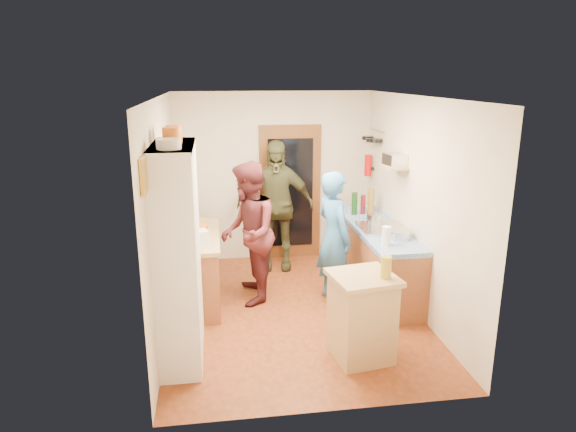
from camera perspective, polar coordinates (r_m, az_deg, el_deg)
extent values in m
cube|color=brown|center=(6.50, 0.62, -10.53)|extent=(3.00, 4.00, 0.02)
cube|color=silver|center=(5.84, 0.69, 13.23)|extent=(3.00, 4.00, 0.02)
cube|color=beige|center=(7.98, -1.59, 4.36)|extent=(3.00, 0.02, 2.60)
cube|color=beige|center=(4.16, 4.97, -6.30)|extent=(3.00, 0.02, 2.60)
cube|color=beige|center=(6.00, -13.74, 0.16)|extent=(0.02, 4.00, 2.60)
cube|color=beige|center=(6.44, 14.05, 1.18)|extent=(0.02, 4.00, 2.60)
cube|color=brown|center=(8.03, 0.23, 2.61)|extent=(0.95, 0.06, 2.10)
cube|color=black|center=(7.99, 0.27, 2.55)|extent=(0.70, 0.02, 1.70)
cube|color=white|center=(5.28, -12.08, -4.12)|extent=(0.40, 1.20, 2.20)
cube|color=white|center=(5.03, -12.78, 7.56)|extent=(0.40, 1.14, 0.04)
cylinder|color=white|center=(4.69, -13.12, 7.80)|extent=(0.22, 0.22, 0.09)
cylinder|color=orange|center=(5.12, -12.76, 8.77)|extent=(0.19, 0.19, 0.15)
cylinder|color=orange|center=(5.36, -12.57, 9.05)|extent=(0.16, 0.16, 0.15)
cube|color=brown|center=(6.68, -10.26, -5.98)|extent=(0.60, 1.40, 0.85)
cube|color=tan|center=(6.53, -10.45, -2.30)|extent=(0.64, 1.44, 0.05)
cube|color=white|center=(6.03, -10.18, -2.55)|extent=(0.31, 0.25, 0.20)
cylinder|color=white|center=(6.37, -10.99, -1.68)|extent=(0.21, 0.21, 0.19)
cylinder|color=orange|center=(6.61, -9.76, -1.38)|extent=(0.26, 0.26, 0.09)
cube|color=tan|center=(7.09, -10.15, -0.53)|extent=(0.30, 0.23, 0.02)
cube|color=brown|center=(7.04, 9.72, -4.84)|extent=(0.60, 2.20, 0.84)
cube|color=#0240A8|center=(6.90, 9.89, -1.34)|extent=(0.62, 2.22, 0.06)
cube|color=silver|center=(6.74, 10.34, -1.34)|extent=(0.55, 0.58, 0.04)
cylinder|color=silver|center=(6.86, 9.52, -0.28)|extent=(0.19, 0.19, 0.12)
cylinder|color=#143F14|center=(7.37, 7.39, 1.39)|extent=(0.09, 0.09, 0.32)
cylinder|color=#591419|center=(7.42, 8.33, 1.28)|extent=(0.07, 0.07, 0.28)
cylinder|color=olive|center=(7.49, 9.21, 1.67)|extent=(0.09, 0.09, 0.35)
cylinder|color=white|center=(6.10, 10.87, -2.21)|extent=(0.13, 0.13, 0.23)
cylinder|color=silver|center=(6.42, 12.26, -1.97)|extent=(0.31, 0.31, 0.11)
cube|color=tan|center=(5.39, 8.18, -11.26)|extent=(0.63, 0.63, 0.86)
cube|color=tan|center=(5.20, 8.37, -6.78)|extent=(0.71, 0.71, 0.05)
cube|color=white|center=(5.22, 7.63, -6.55)|extent=(0.39, 0.33, 0.02)
cylinder|color=#AD9E2D|center=(5.13, 10.83, -5.60)|extent=(0.13, 0.13, 0.22)
cylinder|color=silver|center=(7.71, 9.80, 9.39)|extent=(0.02, 0.65, 0.02)
cylinder|color=black|center=(7.54, 9.72, 8.26)|extent=(0.18, 0.18, 0.05)
cylinder|color=black|center=(7.73, 9.26, 8.31)|extent=(0.16, 0.16, 0.05)
cylinder|color=black|center=(7.92, 8.83, 8.57)|extent=(0.17, 0.17, 0.05)
cube|color=tan|center=(6.72, 11.73, 5.40)|extent=(0.26, 0.42, 0.03)
cube|color=silver|center=(6.71, 11.77, 6.15)|extent=(0.25, 0.32, 0.15)
cube|color=black|center=(7.96, 9.28, 5.23)|extent=(0.06, 0.10, 0.04)
cylinder|color=red|center=(7.93, 8.88, 5.58)|extent=(0.11, 0.11, 0.32)
cube|color=gold|center=(4.33, -15.76, 4.38)|extent=(0.03, 0.25, 0.30)
imported|color=#306AA8|center=(6.51, 5.49, -2.41)|extent=(0.57, 0.71, 1.70)
imported|color=#4D1D21|center=(6.52, -4.17, -1.81)|extent=(0.72, 0.91, 1.81)
imported|color=#3B3D23|center=(7.57, -1.31, 1.18)|extent=(1.19, 0.63, 1.94)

